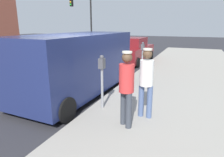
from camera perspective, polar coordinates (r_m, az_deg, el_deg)
ground_plane at (r=7.19m, az=-9.43°, el=-5.01°), size 80.00×80.00×0.00m
sidewalk_slab at (r=6.17m, az=19.69°, el=-8.45°), size 5.00×32.00×0.15m
parking_meter_near at (r=5.46m, az=-2.91°, el=1.64°), size 0.14×0.18×1.52m
parking_meter_far at (r=9.65m, az=8.74°, el=7.41°), size 0.14×0.18×1.52m
pedestrian_in_white at (r=4.97m, az=9.81°, el=-0.07°), size 0.36×0.34×1.76m
pedestrian_in_red at (r=4.45m, az=4.18°, el=-1.74°), size 0.34×0.34×1.76m
parked_van at (r=7.21m, az=-9.57°, el=4.57°), size 2.30×5.27×2.15m
parked_sedan_ahead at (r=13.52m, az=5.84°, el=7.84°), size 2.08×4.46×1.65m
traffic_light_corner at (r=21.09m, az=-8.19°, el=17.91°), size 2.48×0.42×5.20m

